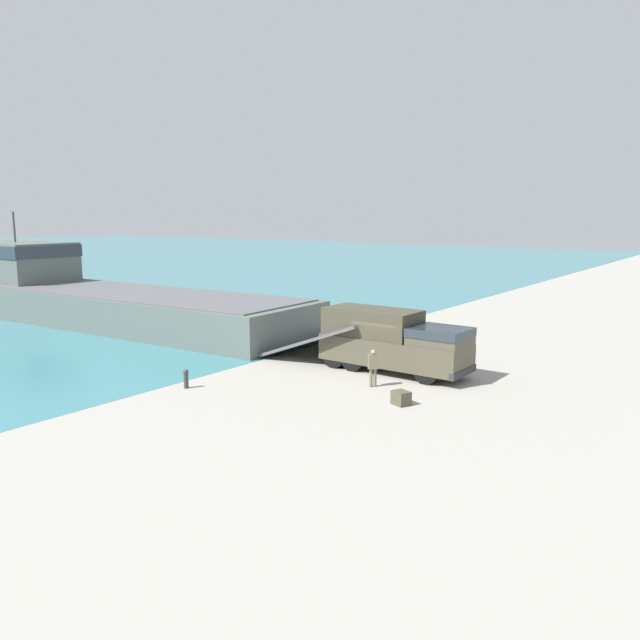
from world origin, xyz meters
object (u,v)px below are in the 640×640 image
Objects in this scene: landing_craft at (85,293)px; soldier_on_ramp at (373,365)px; cargo_crate at (401,398)px; military_truck at (393,341)px; mooring_bollard at (186,378)px.

landing_craft is 26.90m from soldier_on_ramp.
military_truck is at bearing 33.39° from cargo_crate.
cargo_crate is at bearing -102.64° from landing_craft.
landing_craft is 57.43× the size of cargo_crate.
landing_craft reaches higher than cargo_crate.
landing_craft is 5.21× the size of military_truck.
soldier_on_ramp reaches higher than cargo_crate.
landing_craft is at bearing 80.21° from cargo_crate.
mooring_bollard is 1.27× the size of cargo_crate.
landing_craft is 22.92× the size of soldier_on_ramp.
cargo_crate is at bearing -55.85° from military_truck.
mooring_bollard reaches higher than cargo_crate.
landing_craft reaches higher than mooring_bollard.
military_truck is at bearing 149.48° from soldier_on_ramp.
military_truck is (-0.57, -26.05, -0.35)m from landing_craft.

